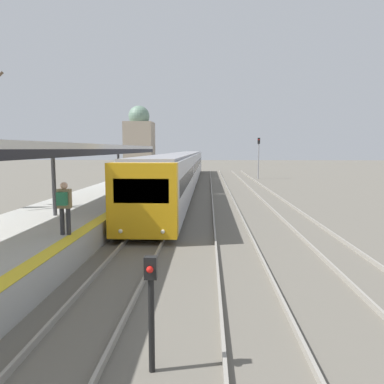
{
  "coord_description": "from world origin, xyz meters",
  "views": [
    {
      "loc": [
        2.44,
        0.11,
        3.58
      ],
      "look_at": [
        1.72,
        16.45,
        1.69
      ],
      "focal_mm": 35.0,
      "sensor_mm": 36.0,
      "label": 1
    }
  ],
  "objects": [
    {
      "name": "platform_canopy",
      "position": [
        -3.75,
        14.88,
        3.65
      ],
      "size": [
        4.0,
        27.29,
        2.88
      ],
      "color": "beige",
      "rests_on": "station_platform"
    },
    {
      "name": "person_on_platform",
      "position": [
        -2.05,
        11.44,
        1.87
      ],
      "size": [
        0.4,
        0.4,
        1.66
      ],
      "color": "#2D2D33",
      "rests_on": "station_platform"
    },
    {
      "name": "train_near",
      "position": [
        0.0,
        36.6,
        1.77
      ],
      "size": [
        2.63,
        46.23,
        3.19
      ],
      "color": "gold",
      "rests_on": "ground_plane"
    },
    {
      "name": "signal_post_near",
      "position": [
        1.54,
        5.75,
        1.18
      ],
      "size": [
        0.2,
        0.21,
        1.91
      ],
      "color": "black",
      "rests_on": "ground_plane"
    },
    {
      "name": "signal_mast_far",
      "position": [
        8.4,
        45.12,
        3.08
      ],
      "size": [
        0.28,
        0.29,
        4.88
      ],
      "color": "gray",
      "rests_on": "ground_plane"
    },
    {
      "name": "distant_domed_building",
      "position": [
        -7.5,
        53.98,
        4.53
      ],
      "size": [
        4.0,
        4.0,
        9.7
      ],
      "color": "gray",
      "rests_on": "ground_plane"
    }
  ]
}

